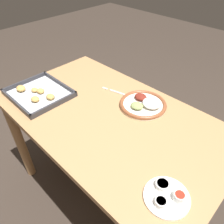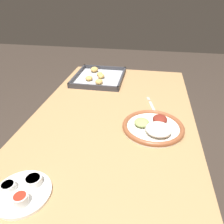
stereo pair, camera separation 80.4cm
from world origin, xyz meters
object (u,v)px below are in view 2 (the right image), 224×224
Objects in this scene: dinner_plate at (154,127)px; saucer_plate at (22,191)px; baking_tray at (99,77)px; fork at (153,108)px.

saucer_plate is (-0.39, 0.36, -0.00)m from dinner_plate.
baking_tray is at bearing -1.05° from saucer_plate.
baking_tray is (0.50, 0.35, -0.00)m from dinner_plate.
fork is 0.66m from saucer_plate.
dinner_plate is at bearing -145.16° from baking_tray.
baking_tray is (0.88, -0.02, -0.00)m from saucer_plate.
baking_tray reaches higher than fork.
saucer_plate is 0.49× the size of baking_tray.
dinner_plate is 0.75× the size of baking_tray.
saucer_plate and baking_tray have the same top height.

